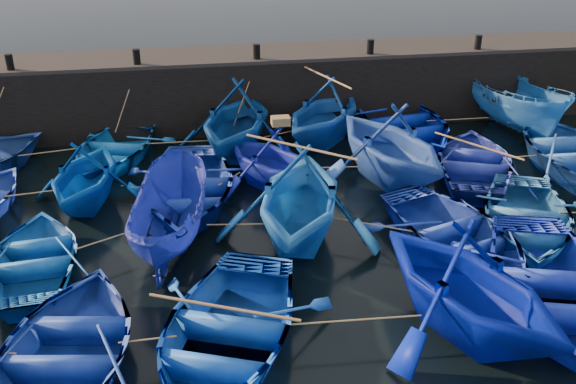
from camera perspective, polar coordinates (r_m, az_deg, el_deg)
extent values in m
plane|color=black|center=(14.76, 2.09, -7.96)|extent=(120.00, 120.00, 0.00)
cube|color=black|center=(23.62, -2.99, 9.09)|extent=(26.00, 2.50, 2.50)
cube|color=black|center=(23.25, -3.06, 12.16)|extent=(26.00, 2.50, 0.12)
cylinder|color=black|center=(22.83, -23.51, 10.55)|extent=(0.24, 0.24, 0.50)
cylinder|color=black|center=(22.21, -13.31, 11.63)|extent=(0.24, 0.24, 0.50)
cylinder|color=black|center=(22.31, -2.80, 12.36)|extent=(0.24, 0.24, 0.50)
cylinder|color=black|center=(23.11, 7.34, 12.69)|extent=(0.24, 0.24, 0.50)
cylinder|color=black|center=(24.55, 16.55, 12.65)|extent=(0.24, 0.24, 0.50)
imported|color=#115FB4|center=(21.19, -15.30, 3.78)|extent=(4.49, 5.32, 0.94)
imported|color=navy|center=(20.78, -4.64, 6.53)|extent=(5.43, 5.84, 2.50)
imported|color=#10479A|center=(21.67, 3.26, 7.18)|extent=(5.75, 5.82, 2.32)
imported|color=#01188D|center=(22.71, 10.12, 6.19)|extent=(4.77, 6.15, 1.17)
imported|color=#2260A3|center=(24.16, 19.49, 7.41)|extent=(2.73, 5.50, 2.04)
imported|color=#003E8D|center=(18.32, -17.57, 1.58)|extent=(3.98, 4.38, 1.99)
imported|color=navy|center=(17.91, -9.04, 0.43)|extent=(4.44, 5.80, 1.12)
imported|color=#1421A2|center=(18.55, -1.56, 3.12)|extent=(4.71, 4.84, 1.94)
imported|color=#254FB1|center=(19.03, 9.10, 4.44)|extent=(5.46, 5.91, 2.57)
imported|color=navy|center=(20.23, 16.31, 2.61)|extent=(4.92, 5.68, 0.99)
imported|color=#23559C|center=(21.79, 24.16, 3.32)|extent=(4.34, 5.91, 1.19)
imported|color=#1052A6|center=(15.90, -21.46, -5.40)|extent=(3.31, 4.39, 0.86)
imported|color=navy|center=(15.83, -10.55, -2.16)|extent=(2.43, 4.70, 1.73)
imported|color=blue|center=(15.69, 1.03, -0.32)|extent=(5.32, 5.77, 2.52)
imported|color=#17329A|center=(16.20, 14.72, -3.44)|extent=(4.67, 5.54, 0.98)
imported|color=#225F94|center=(17.41, 20.44, -2.13)|extent=(4.92, 5.62, 0.97)
imported|color=navy|center=(12.77, -18.97, -13.11)|extent=(4.34, 5.52, 1.04)
imported|color=blue|center=(12.54, -5.67, -12.24)|extent=(5.36, 6.18, 1.07)
imported|color=#00139A|center=(13.05, 15.77, -7.76)|extent=(5.55, 5.88, 2.45)
imported|color=#1227B0|center=(14.78, 22.34, -7.54)|extent=(5.31, 6.36, 1.14)
cube|color=brown|center=(18.18, -0.66, 6.34)|extent=(0.52, 0.36, 0.24)
cylinder|color=tan|center=(21.30, -20.92, 3.29)|extent=(2.36, 0.45, 0.04)
cylinder|color=tan|center=(21.00, -9.97, 4.38)|extent=(2.15, 0.10, 0.04)
cylinder|color=tan|center=(21.40, -0.60, 5.23)|extent=(1.22, 0.49, 0.04)
cylinder|color=tan|center=(22.26, 6.73, 5.91)|extent=(1.00, 0.13, 0.04)
cylinder|color=tan|center=(23.44, 14.87, 6.27)|extent=(2.27, 0.09, 0.04)
cylinder|color=tan|center=(18.73, -21.98, -0.12)|extent=(1.23, 0.19, 0.04)
cylinder|color=tan|center=(18.16, -13.28, 0.37)|extent=(0.90, 0.45, 0.04)
cylinder|color=tan|center=(18.28, -5.21, 1.19)|extent=(0.69, 0.76, 0.04)
cylinder|color=tan|center=(18.94, 3.78, 2.20)|extent=(1.73, 0.22, 0.04)
cylinder|color=tan|center=(19.72, 12.72, 2.60)|extent=(0.90, 0.14, 0.04)
cylinder|color=tan|center=(20.96, 20.38, 3.00)|extent=(1.47, 0.04, 0.04)
cylinder|color=tan|center=(15.84, -15.96, -4.11)|extent=(1.26, 0.67, 0.04)
cylinder|color=tan|center=(15.92, -4.72, -2.89)|extent=(1.40, 0.22, 0.04)
cylinder|color=tan|center=(15.98, 7.91, -2.95)|extent=(1.92, 1.10, 0.04)
cylinder|color=tan|center=(16.75, 17.71, -2.58)|extent=(0.29, 0.42, 0.04)
cylinder|color=tan|center=(12.56, -12.38, -12.68)|extent=(1.08, 0.05, 0.04)
cylinder|color=tan|center=(12.77, 5.28, -11.32)|extent=(2.96, 0.21, 0.04)
cylinder|color=tan|center=(14.08, 19.05, -8.83)|extent=(0.41, 0.58, 0.04)
cylinder|color=tan|center=(22.19, -14.19, 8.04)|extent=(0.95, 0.71, 2.09)
cylinder|color=tan|center=(22.18, -3.82, 8.79)|extent=(1.00, 0.77, 2.09)
cylinder|color=tan|center=(22.98, 4.96, 9.40)|extent=(1.97, 0.31, 2.09)
cylinder|color=tan|center=(23.41, 8.30, 9.54)|extent=(0.89, 0.21, 2.08)
cylinder|color=tan|center=(24.89, 17.35, 9.65)|extent=(0.97, 0.26, 2.09)
cylinder|color=#99724C|center=(21.30, 3.34, 10.20)|extent=(1.08, 2.84, 0.06)
cylinder|color=#99724C|center=(20.03, 16.50, 3.98)|extent=(1.77, 2.49, 0.06)
cylinder|color=#99724C|center=(15.14, 1.07, 4.04)|extent=(2.34, 1.97, 0.06)
cylinder|color=#99724C|center=(12.19, -5.79, -10.16)|extent=(2.74, 1.32, 0.06)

